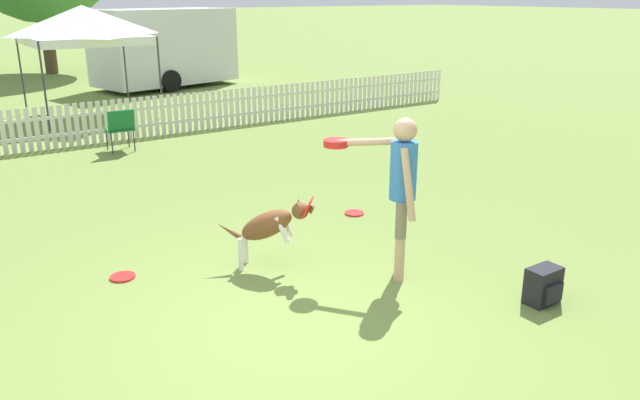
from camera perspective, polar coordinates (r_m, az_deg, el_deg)
The scene contains 10 objects.
ground_plane at distance 5.94m, azimuth -2.48°, elevation -11.30°, with size 240.00×240.00×0.00m, color olive.
handler_person at distance 6.53m, azimuth 7.15°, elevation 1.99°, with size 0.70×1.12×1.75m.
leaping_dog at distance 6.87m, azimuth -4.55°, elevation -2.21°, with size 0.94×0.88×0.87m.
frisbee_near_handler at distance 7.15m, azimuth -17.59°, elevation -6.71°, with size 0.27×0.27×0.02m.
frisbee_midfield at distance 8.74m, azimuth 3.16°, elevation -1.20°, with size 0.27×0.27×0.02m.
backpack_on_grass at distance 6.61m, azimuth 19.76°, elevation -7.39°, with size 0.35×0.26×0.38m.
picket_fence at distance 13.47m, azimuth -22.28°, elevation 6.30°, with size 20.69×0.04×0.86m.
folding_chair_blue_left at distance 12.70m, azimuth -17.81°, elevation 6.43°, with size 0.53×0.54×0.83m.
canopy_tent_main at distance 16.62m, azimuth -20.82°, elevation 14.75°, with size 2.69×2.69×2.67m.
equipment_trailer at distance 21.29m, azimuth -14.03°, elevation 13.46°, with size 5.32×2.99×2.47m.
Camera 1 is at (-2.70, -4.40, 2.94)m, focal length 35.00 mm.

